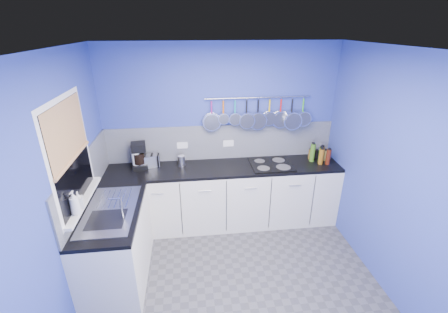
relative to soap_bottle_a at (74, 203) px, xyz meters
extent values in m
cube|color=#47474C|center=(1.53, -0.04, -1.18)|extent=(3.20, 3.00, 0.02)
cube|color=white|center=(1.53, -0.04, 1.34)|extent=(3.20, 3.00, 0.02)
cube|color=#31419F|center=(1.53, 1.47, 0.08)|extent=(3.20, 0.02, 2.50)
cube|color=#31419F|center=(-0.08, -0.04, 0.08)|extent=(0.02, 3.00, 2.50)
cube|color=#31419F|center=(3.14, -0.04, 0.08)|extent=(0.02, 3.00, 2.50)
cube|color=gray|center=(1.53, 1.45, -0.02)|extent=(3.20, 0.02, 0.50)
cube|color=gray|center=(-0.06, 0.56, -0.02)|extent=(0.02, 1.80, 0.50)
cube|color=silver|center=(1.53, 1.16, -0.74)|extent=(3.20, 0.60, 0.86)
cube|color=black|center=(1.53, 1.16, -0.29)|extent=(3.20, 0.60, 0.04)
cube|color=silver|center=(0.23, 0.26, -0.74)|extent=(0.60, 1.20, 0.86)
cube|color=black|center=(0.23, 0.26, -0.29)|extent=(0.60, 1.20, 0.04)
cube|color=white|center=(-0.05, 0.26, 0.38)|extent=(0.01, 1.00, 1.10)
cube|color=black|center=(-0.04, 0.26, 0.38)|extent=(0.01, 0.90, 1.00)
cube|color=tan|center=(-0.03, 0.26, 0.61)|extent=(0.01, 0.90, 0.55)
cube|color=white|center=(-0.02, 0.26, -0.13)|extent=(0.10, 0.98, 0.03)
cube|color=silver|center=(0.23, 0.26, -0.27)|extent=(0.50, 0.95, 0.01)
cube|color=white|center=(0.98, 1.44, -0.04)|extent=(0.15, 0.01, 0.09)
cube|color=white|center=(1.63, 1.44, -0.04)|extent=(0.15, 0.01, 0.09)
cylinder|color=silver|center=(2.03, 1.41, 0.61)|extent=(1.45, 0.02, 0.02)
imported|color=white|center=(0.00, 0.00, 0.00)|extent=(0.10, 0.10, 0.24)
imported|color=white|center=(0.00, 0.10, -0.03)|extent=(0.09, 0.10, 0.17)
cylinder|color=white|center=(0.37, 1.23, -0.15)|extent=(0.13, 0.13, 0.24)
cube|color=silver|center=(0.52, 1.29, -0.19)|extent=(0.29, 0.21, 0.16)
cylinder|color=silver|center=(0.96, 1.26, -0.20)|extent=(0.12, 0.12, 0.15)
cube|color=black|center=(2.19, 1.14, -0.26)|extent=(0.57, 0.50, 0.01)
cylinder|color=brown|center=(2.97, 1.26, -0.18)|extent=(0.06, 0.06, 0.18)
cylinder|color=black|center=(2.90, 1.30, -0.21)|extent=(0.07, 0.07, 0.11)
cylinder|color=brown|center=(2.80, 1.28, -0.20)|extent=(0.06, 0.06, 0.14)
cylinder|color=olive|center=(2.99, 1.20, -0.19)|extent=(0.05, 0.05, 0.15)
cylinder|color=#265919|center=(2.90, 1.16, -0.16)|extent=(0.06, 0.06, 0.22)
cylinder|color=#3F721E|center=(2.79, 1.20, -0.14)|extent=(0.07, 0.07, 0.26)
cylinder|color=#4C190C|center=(2.97, 1.07, -0.16)|extent=(0.06, 0.06, 0.22)
cylinder|color=#8C5914|center=(2.88, 1.09, -0.16)|extent=(0.06, 0.06, 0.22)
camera|label=1|loc=(1.09, -2.52, 1.51)|focal=24.15mm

